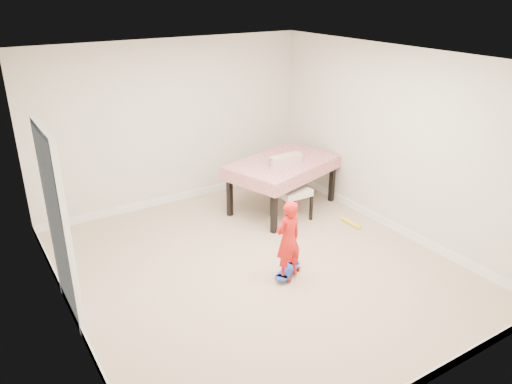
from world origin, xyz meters
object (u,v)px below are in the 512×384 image
skateboard (288,272)px  child (288,242)px  dining_table (283,185)px  dining_chair (292,189)px

skateboard → child: bearing=-162.7°
dining_table → skateboard: bearing=-139.8°
dining_chair → child: bearing=-127.4°
dining_table → skateboard: (-1.08, -1.68, -0.36)m
dining_chair → skateboard: size_ratio=1.79×
dining_chair → skateboard: 1.69m
dining_table → skateboard: size_ratio=3.16×
skateboard → dining_table: bearing=26.1°
dining_table → dining_chair: (-0.10, -0.38, 0.08)m
dining_chair → skateboard: (-0.99, -1.30, -0.44)m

